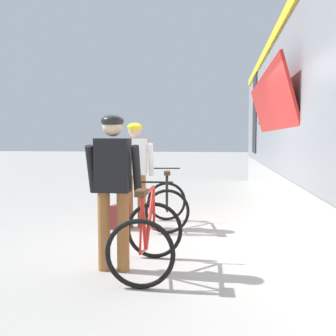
# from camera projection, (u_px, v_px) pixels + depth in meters

# --- Properties ---
(ground_plane) EXTENTS (80.00, 80.00, 0.00)m
(ground_plane) POSITION_uv_depth(u_px,v_px,m) (184.00, 240.00, 5.81)
(ground_plane) COLOR #A09E99
(cyclist_near_in_white) EXTENTS (0.62, 0.33, 1.76)m
(cyclist_near_in_white) POSITION_uv_depth(u_px,v_px,m) (135.00, 165.00, 6.55)
(cyclist_near_in_white) COLOR #935B2D
(cyclist_near_in_white) RESTS_ON ground
(cyclist_far_in_dark) EXTENTS (0.62, 0.32, 1.76)m
(cyclist_far_in_dark) POSITION_uv_depth(u_px,v_px,m) (113.00, 178.00, 4.39)
(cyclist_far_in_dark) COLOR #935B2D
(cyclist_far_in_dark) RESTS_ON ground
(bicycle_near_black) EXTENTS (0.86, 1.16, 0.99)m
(bicycle_near_black) POSITION_uv_depth(u_px,v_px,m) (167.00, 203.00, 6.65)
(bicycle_near_black) COLOR black
(bicycle_near_black) RESTS_ON ground
(bicycle_far_red) EXTENTS (0.74, 1.09, 0.99)m
(bicycle_far_red) POSITION_uv_depth(u_px,v_px,m) (148.00, 237.00, 4.37)
(bicycle_far_red) COLOR black
(bicycle_far_red) RESTS_ON ground
(backpack_on_platform) EXTENTS (0.31, 0.24, 0.40)m
(backpack_on_platform) POSITION_uv_depth(u_px,v_px,m) (120.00, 217.00, 6.47)
(backpack_on_platform) COLOR maroon
(backpack_on_platform) RESTS_ON ground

